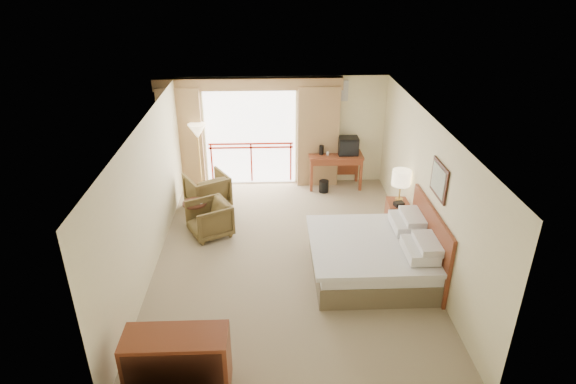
{
  "coord_description": "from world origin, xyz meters",
  "views": [
    {
      "loc": [
        -0.34,
        -7.76,
        5.17
      ],
      "look_at": [
        -0.0,
        0.4,
        1.19
      ],
      "focal_mm": 30.0,
      "sensor_mm": 36.0,
      "label": 1
    }
  ],
  "objects_px": {
    "tv": "(348,146)",
    "table_lamp": "(401,178)",
    "nightstand": "(398,217)",
    "side_table": "(195,210)",
    "wastebasket": "(324,186)",
    "armchair_near": "(211,234)",
    "bed": "(374,256)",
    "floor_lamp": "(198,134)",
    "dresser": "(178,363)",
    "armchair_far": "(209,206)",
    "desk": "(335,160)"
  },
  "relations": [
    {
      "from": "wastebasket",
      "to": "armchair_near",
      "type": "relative_size",
      "value": 0.37
    },
    {
      "from": "tv",
      "to": "wastebasket",
      "type": "height_order",
      "value": "tv"
    },
    {
      "from": "floor_lamp",
      "to": "nightstand",
      "type": "bearing_deg",
      "value": -26.77
    },
    {
      "from": "bed",
      "to": "armchair_near",
      "type": "bearing_deg",
      "value": 153.99
    },
    {
      "from": "armchair_near",
      "to": "side_table",
      "type": "bearing_deg",
      "value": -164.97
    },
    {
      "from": "tv",
      "to": "armchair_far",
      "type": "relative_size",
      "value": 0.54
    },
    {
      "from": "table_lamp",
      "to": "side_table",
      "type": "bearing_deg",
      "value": 175.79
    },
    {
      "from": "table_lamp",
      "to": "side_table",
      "type": "xyz_separation_m",
      "value": [
        -4.23,
        0.31,
        -0.8
      ]
    },
    {
      "from": "side_table",
      "to": "dresser",
      "type": "xyz_separation_m",
      "value": [
        0.35,
        -4.34,
        0.06
      ]
    },
    {
      "from": "bed",
      "to": "nightstand",
      "type": "bearing_deg",
      "value": 61.85
    },
    {
      "from": "table_lamp",
      "to": "floor_lamp",
      "type": "distance_m",
      "value": 4.84
    },
    {
      "from": "nightstand",
      "to": "side_table",
      "type": "xyz_separation_m",
      "value": [
        -4.23,
        0.36,
        0.05
      ]
    },
    {
      "from": "bed",
      "to": "wastebasket",
      "type": "bearing_deg",
      "value": 98.63
    },
    {
      "from": "side_table",
      "to": "table_lamp",
      "type": "bearing_deg",
      "value": -4.21
    },
    {
      "from": "tv",
      "to": "dresser",
      "type": "distance_m",
      "value": 7.0
    },
    {
      "from": "nightstand",
      "to": "wastebasket",
      "type": "bearing_deg",
      "value": 128.63
    },
    {
      "from": "nightstand",
      "to": "side_table",
      "type": "bearing_deg",
      "value": 179.15
    },
    {
      "from": "tv",
      "to": "floor_lamp",
      "type": "relative_size",
      "value": 0.28
    },
    {
      "from": "tv",
      "to": "table_lamp",
      "type": "bearing_deg",
      "value": -89.88
    },
    {
      "from": "bed",
      "to": "wastebasket",
      "type": "relative_size",
      "value": 7.23
    },
    {
      "from": "wastebasket",
      "to": "dresser",
      "type": "height_order",
      "value": "dresser"
    },
    {
      "from": "nightstand",
      "to": "armchair_far",
      "type": "xyz_separation_m",
      "value": [
        -4.08,
        1.27,
        -0.33
      ]
    },
    {
      "from": "wastebasket",
      "to": "side_table",
      "type": "xyz_separation_m",
      "value": [
        -2.9,
        -1.57,
        0.24
      ]
    },
    {
      "from": "nightstand",
      "to": "desk",
      "type": "bearing_deg",
      "value": 118.14
    },
    {
      "from": "tv",
      "to": "armchair_near",
      "type": "xyz_separation_m",
      "value": [
        -3.17,
        -2.24,
        -1.07
      ]
    },
    {
      "from": "side_table",
      "to": "dresser",
      "type": "distance_m",
      "value": 4.36
    },
    {
      "from": "bed",
      "to": "table_lamp",
      "type": "relative_size",
      "value": 3.19
    },
    {
      "from": "nightstand",
      "to": "dresser",
      "type": "xyz_separation_m",
      "value": [
        -3.89,
        -3.98,
        0.11
      ]
    },
    {
      "from": "nightstand",
      "to": "wastebasket",
      "type": "height_order",
      "value": "nightstand"
    },
    {
      "from": "desk",
      "to": "side_table",
      "type": "distance_m",
      "value": 3.75
    },
    {
      "from": "dresser",
      "to": "tv",
      "type": "bearing_deg",
      "value": 64.26
    },
    {
      "from": "floor_lamp",
      "to": "dresser",
      "type": "bearing_deg",
      "value": -85.85
    },
    {
      "from": "armchair_far",
      "to": "dresser",
      "type": "bearing_deg",
      "value": 62.68
    },
    {
      "from": "armchair_near",
      "to": "nightstand",
      "type": "bearing_deg",
      "value": 62.72
    },
    {
      "from": "nightstand",
      "to": "desk",
      "type": "xyz_separation_m",
      "value": [
        -1.03,
        2.31,
        0.34
      ]
    },
    {
      "from": "desk",
      "to": "nightstand",
      "type": "bearing_deg",
      "value": -67.78
    },
    {
      "from": "tv",
      "to": "bed",
      "type": "bearing_deg",
      "value": -109.51
    },
    {
      "from": "nightstand",
      "to": "side_table",
      "type": "height_order",
      "value": "nightstand"
    },
    {
      "from": "desk",
      "to": "side_table",
      "type": "bearing_deg",
      "value": -150.6
    },
    {
      "from": "bed",
      "to": "tv",
      "type": "bearing_deg",
      "value": 88.83
    },
    {
      "from": "table_lamp",
      "to": "wastebasket",
      "type": "relative_size",
      "value": 2.27
    },
    {
      "from": "wastebasket",
      "to": "nightstand",
      "type": "bearing_deg",
      "value": -55.4
    },
    {
      "from": "armchair_far",
      "to": "table_lamp",
      "type": "bearing_deg",
      "value": 133.92
    },
    {
      "from": "bed",
      "to": "floor_lamp",
      "type": "distance_m",
      "value": 5.22
    },
    {
      "from": "wastebasket",
      "to": "armchair_near",
      "type": "height_order",
      "value": "armchair_near"
    },
    {
      "from": "nightstand",
      "to": "armchair_near",
      "type": "height_order",
      "value": "nightstand"
    },
    {
      "from": "tv",
      "to": "dresser",
      "type": "height_order",
      "value": "tv"
    },
    {
      "from": "desk",
      "to": "wastebasket",
      "type": "distance_m",
      "value": 0.71
    },
    {
      "from": "bed",
      "to": "armchair_near",
      "type": "xyz_separation_m",
      "value": [
        -3.09,
        1.51,
        -0.38
      ]
    },
    {
      "from": "bed",
      "to": "tv",
      "type": "relative_size",
      "value": 4.46
    }
  ]
}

